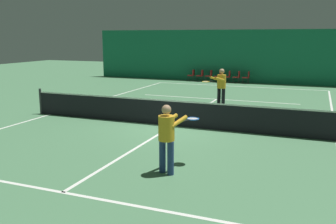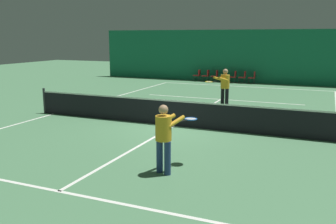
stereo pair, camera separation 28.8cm
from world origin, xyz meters
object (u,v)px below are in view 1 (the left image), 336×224
object	(u,v)px
player_near	(168,134)
player_far	(221,85)
tennis_net	(173,112)
courtside_chair_6	(247,77)
courtside_chair_5	(237,76)
courtside_chair_1	(201,75)
courtside_chair_0	(192,74)
courtside_chair_4	(228,76)
courtside_chair_2	(210,75)
courtside_chair_3	(219,75)

from	to	relation	value
player_near	player_far	distance (m)	8.99
tennis_net	courtside_chair_6	xyz separation A→B (m)	(0.27, 13.61, -0.03)
player_far	courtside_chair_5	size ratio (longest dim) A/B	2.09
courtside_chair_1	courtside_chair_5	xyz separation A→B (m)	(2.66, 0.00, 0.00)
tennis_net	courtside_chair_0	distance (m)	14.12
courtside_chair_6	courtside_chair_1	bearing A→B (deg)	-90.00
courtside_chair_4	courtside_chair_5	xyz separation A→B (m)	(0.67, 0.00, 0.00)
player_far	courtside_chair_1	size ratio (longest dim) A/B	2.09
courtside_chair_1	courtside_chair_5	world-z (taller)	same
courtside_chair_2	tennis_net	bearing A→B (deg)	9.99
courtside_chair_4	player_near	bearing A→B (deg)	8.40
player_near	courtside_chair_0	xyz separation A→B (m)	(-5.34, 18.13, -0.48)
player_far	courtside_chair_6	size ratio (longest dim) A/B	2.09
courtside_chair_4	courtside_chair_1	bearing A→B (deg)	-90.00
courtside_chair_6	courtside_chair_5	bearing A→B (deg)	-90.00
tennis_net	courtside_chair_3	xyz separation A→B (m)	(-1.73, 13.61, -0.03)
player_near	courtside_chair_0	world-z (taller)	player_near
courtside_chair_3	courtside_chair_5	xyz separation A→B (m)	(1.33, 0.00, 0.00)
player_far	courtside_chair_2	size ratio (longest dim) A/B	2.09
player_far	courtside_chair_0	distance (m)	10.20
courtside_chair_1	courtside_chair_4	xyz separation A→B (m)	(2.00, 0.00, 0.00)
courtside_chair_0	tennis_net	bearing A→B (deg)	15.32
courtside_chair_0	courtside_chair_4	bearing A→B (deg)	90.00
courtside_chair_1	courtside_chair_6	size ratio (longest dim) A/B	1.00
courtside_chair_1	courtside_chair_4	bearing A→B (deg)	90.00
player_far	courtside_chair_3	xyz separation A→B (m)	(-2.41, 9.18, -0.54)
courtside_chair_0	courtside_chair_6	xyz separation A→B (m)	(4.00, 0.00, 0.00)
courtside_chair_3	courtside_chair_4	distance (m)	0.67
courtside_chair_4	courtside_chair_2	bearing A→B (deg)	-90.00
tennis_net	courtside_chair_5	distance (m)	13.62
courtside_chair_3	courtside_chair_5	size ratio (longest dim) A/B	1.00
player_near	courtside_chair_5	world-z (taller)	player_near
courtside_chair_4	courtside_chair_5	distance (m)	0.67
player_far	courtside_chair_0	world-z (taller)	player_far
tennis_net	courtside_chair_4	bearing A→B (deg)	94.47
player_near	courtside_chair_5	xyz separation A→B (m)	(-2.01, 18.13, -0.48)
tennis_net	player_far	distance (m)	4.51
courtside_chair_5	courtside_chair_6	size ratio (longest dim) A/B	1.00
courtside_chair_1	courtside_chair_2	xyz separation A→B (m)	(0.67, 0.00, 0.00)
courtside_chair_0	courtside_chair_5	distance (m)	3.33
player_far	courtside_chair_1	world-z (taller)	player_far
courtside_chair_5	courtside_chair_6	world-z (taller)	same
player_near	courtside_chair_6	size ratio (longest dim) A/B	1.98
player_near	courtside_chair_6	world-z (taller)	player_near
courtside_chair_6	courtside_chair_2	bearing A→B (deg)	-90.00
courtside_chair_2	courtside_chair_0	bearing A→B (deg)	-90.00
tennis_net	courtside_chair_6	size ratio (longest dim) A/B	14.29
courtside_chair_4	courtside_chair_6	world-z (taller)	same
courtside_chair_0	courtside_chair_2	bearing A→B (deg)	90.00
player_near	courtside_chair_2	bearing A→B (deg)	32.47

